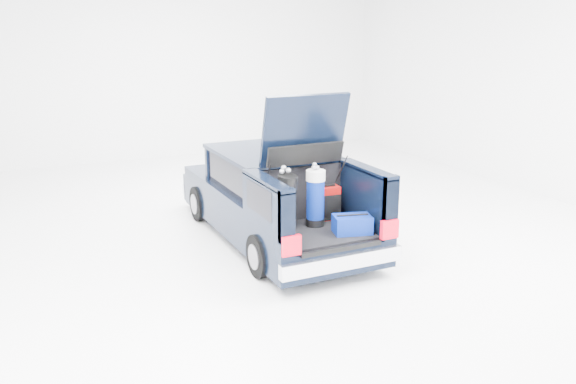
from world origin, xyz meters
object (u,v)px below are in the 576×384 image
car (272,197)px  blue_golf_bag (315,197)px  red_suitcase (328,203)px  black_golf_bag (285,205)px  blue_duffel (352,224)px

car → blue_golf_bag: (0.07, -1.36, 0.34)m
red_suitcase → blue_golf_bag: (-0.31, -0.17, 0.17)m
red_suitcase → black_golf_bag: 0.98m
car → black_golf_bag: 1.70m
black_golf_bag → red_suitcase: bearing=7.5°
red_suitcase → blue_duffel: 0.69m
blue_duffel → red_suitcase: bearing=105.2°
blue_duffel → blue_golf_bag: bearing=136.5°
blue_golf_bag → blue_duffel: (0.31, -0.51, -0.29)m
red_suitcase → car: bearing=113.3°
car → red_suitcase: 1.27m
black_golf_bag → blue_golf_bag: black_golf_bag is taller
red_suitcase → blue_duffel: size_ratio=0.91×
red_suitcase → black_golf_bag: (-0.88, -0.39, 0.19)m
black_golf_bag → car: bearing=56.3°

